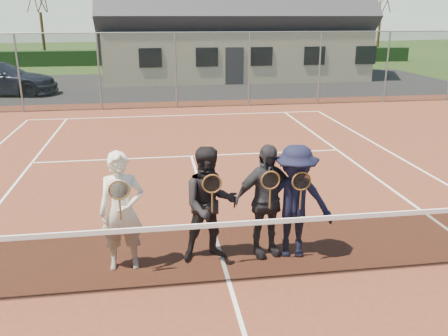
# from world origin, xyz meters

# --- Properties ---
(ground) EXTENTS (220.00, 220.00, 0.00)m
(ground) POSITION_xyz_m (0.00, 20.00, 0.00)
(ground) COLOR #264117
(ground) RESTS_ON ground
(court_surface) EXTENTS (30.00, 30.00, 0.02)m
(court_surface) POSITION_xyz_m (0.00, 0.00, 0.01)
(court_surface) COLOR #562819
(court_surface) RESTS_ON ground
(tarmac_carpark) EXTENTS (40.00, 12.00, 0.01)m
(tarmac_carpark) POSITION_xyz_m (-4.00, 20.00, 0.01)
(tarmac_carpark) COLOR black
(tarmac_carpark) RESTS_ON ground
(hedge_row) EXTENTS (40.00, 1.20, 1.10)m
(hedge_row) POSITION_xyz_m (0.00, 32.00, 0.55)
(hedge_row) COLOR black
(hedge_row) RESTS_ON ground
(court_markings) EXTENTS (11.03, 23.83, 0.01)m
(court_markings) POSITION_xyz_m (0.00, 0.00, 0.02)
(court_markings) COLOR white
(court_markings) RESTS_ON court_surface
(tennis_net) EXTENTS (11.68, 0.08, 1.10)m
(tennis_net) POSITION_xyz_m (0.00, 0.00, 0.54)
(tennis_net) COLOR slate
(tennis_net) RESTS_ON ground
(perimeter_fence) EXTENTS (30.07, 0.07, 3.02)m
(perimeter_fence) POSITION_xyz_m (0.00, 13.50, 1.52)
(perimeter_fence) COLOR slate
(perimeter_fence) RESTS_ON ground
(clubhouse) EXTENTS (15.60, 8.20, 7.70)m
(clubhouse) POSITION_xyz_m (4.00, 24.00, 3.99)
(clubhouse) COLOR beige
(clubhouse) RESTS_ON ground
(player_a) EXTENTS (0.66, 0.50, 1.80)m
(player_a) POSITION_xyz_m (-1.47, 0.69, 0.92)
(player_a) COLOR white
(player_a) RESTS_ON court_surface
(player_b) EXTENTS (0.93, 0.75, 1.80)m
(player_b) POSITION_xyz_m (-0.17, 0.76, 0.92)
(player_b) COLOR black
(player_b) RESTS_ON court_surface
(player_c) EXTENTS (1.12, 0.64, 1.80)m
(player_c) POSITION_xyz_m (0.69, 0.79, 0.92)
(player_c) COLOR #27262B
(player_c) RESTS_ON court_surface
(player_d) EXTENTS (1.28, 0.89, 1.80)m
(player_d) POSITION_xyz_m (1.13, 0.68, 0.92)
(player_d) COLOR black
(player_d) RESTS_ON court_surface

